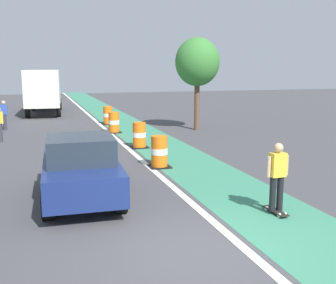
{
  "coord_description": "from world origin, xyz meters",
  "views": [
    {
      "loc": [
        -2.71,
        -6.73,
        3.37
      ],
      "look_at": [
        1.14,
        5.26,
        1.1
      ],
      "focal_mm": 43.92,
      "sensor_mm": 36.0,
      "label": 1
    }
  ],
  "objects_px": {
    "parked_sedan_nearest": "(81,169)",
    "traffic_barrel_far": "(108,116)",
    "street_tree_sidewalk": "(197,62)",
    "traffic_barrel_front": "(159,152)",
    "delivery_truck_down_block": "(44,89)",
    "traffic_barrel_back": "(114,123)",
    "skateboarder_on_lane": "(277,176)",
    "pedestrian_waiting": "(4,114)",
    "traffic_barrel_mid": "(139,135)",
    "pedestrian_crossing": "(0,123)"
  },
  "relations": [
    {
      "from": "traffic_barrel_front",
      "to": "street_tree_sidewalk",
      "type": "relative_size",
      "value": 0.22
    },
    {
      "from": "delivery_truck_down_block",
      "to": "street_tree_sidewalk",
      "type": "relative_size",
      "value": 1.55
    },
    {
      "from": "parked_sedan_nearest",
      "to": "pedestrian_waiting",
      "type": "distance_m",
      "value": 14.01
    },
    {
      "from": "traffic_barrel_front",
      "to": "pedestrian_crossing",
      "type": "relative_size",
      "value": 0.68
    },
    {
      "from": "skateboarder_on_lane",
      "to": "parked_sedan_nearest",
      "type": "relative_size",
      "value": 0.4
    },
    {
      "from": "parked_sedan_nearest",
      "to": "traffic_barrel_far",
      "type": "height_order",
      "value": "parked_sedan_nearest"
    },
    {
      "from": "parked_sedan_nearest",
      "to": "traffic_barrel_front",
      "type": "distance_m",
      "value": 4.08
    },
    {
      "from": "skateboarder_on_lane",
      "to": "traffic_barrel_mid",
      "type": "bearing_deg",
      "value": 97.02
    },
    {
      "from": "street_tree_sidewalk",
      "to": "skateboarder_on_lane",
      "type": "bearing_deg",
      "value": -103.74
    },
    {
      "from": "skateboarder_on_lane",
      "to": "pedestrian_waiting",
      "type": "distance_m",
      "value": 17.6
    },
    {
      "from": "pedestrian_waiting",
      "to": "traffic_barrel_mid",
      "type": "bearing_deg",
      "value": -51.28
    },
    {
      "from": "traffic_barrel_front",
      "to": "traffic_barrel_back",
      "type": "height_order",
      "value": "same"
    },
    {
      "from": "traffic_barrel_front",
      "to": "traffic_barrel_mid",
      "type": "bearing_deg",
      "value": 87.0
    },
    {
      "from": "traffic_barrel_mid",
      "to": "pedestrian_crossing",
      "type": "xyz_separation_m",
      "value": [
        -5.79,
        3.31,
        0.33
      ]
    },
    {
      "from": "parked_sedan_nearest",
      "to": "traffic_barrel_front",
      "type": "relative_size",
      "value": 3.83
    },
    {
      "from": "traffic_barrel_far",
      "to": "delivery_truck_down_block",
      "type": "height_order",
      "value": "delivery_truck_down_block"
    },
    {
      "from": "pedestrian_waiting",
      "to": "delivery_truck_down_block",
      "type": "bearing_deg",
      "value": 73.52
    },
    {
      "from": "parked_sedan_nearest",
      "to": "delivery_truck_down_block",
      "type": "bearing_deg",
      "value": 91.09
    },
    {
      "from": "traffic_barrel_front",
      "to": "delivery_truck_down_block",
      "type": "bearing_deg",
      "value": 100.15
    },
    {
      "from": "skateboarder_on_lane",
      "to": "pedestrian_crossing",
      "type": "xyz_separation_m",
      "value": [
        -6.88,
        12.2,
        -0.05
      ]
    },
    {
      "from": "parked_sedan_nearest",
      "to": "pedestrian_crossing",
      "type": "xyz_separation_m",
      "value": [
        -2.66,
        9.77,
        0.03
      ]
    },
    {
      "from": "pedestrian_crossing",
      "to": "delivery_truck_down_block",
      "type": "bearing_deg",
      "value": 79.16
    },
    {
      "from": "delivery_truck_down_block",
      "to": "street_tree_sidewalk",
      "type": "xyz_separation_m",
      "value": [
        7.81,
        -10.97,
        1.82
      ]
    },
    {
      "from": "traffic_barrel_back",
      "to": "parked_sedan_nearest",
      "type": "bearing_deg",
      "value": -104.66
    },
    {
      "from": "parked_sedan_nearest",
      "to": "traffic_barrel_far",
      "type": "bearing_deg",
      "value": 77.7
    },
    {
      "from": "skateboarder_on_lane",
      "to": "parked_sedan_nearest",
      "type": "height_order",
      "value": "parked_sedan_nearest"
    },
    {
      "from": "skateboarder_on_lane",
      "to": "pedestrian_crossing",
      "type": "relative_size",
      "value": 1.05
    },
    {
      "from": "traffic_barrel_front",
      "to": "street_tree_sidewalk",
      "type": "height_order",
      "value": "street_tree_sidewalk"
    },
    {
      "from": "traffic_barrel_front",
      "to": "skateboarder_on_lane",
      "type": "bearing_deg",
      "value": -76.21
    },
    {
      "from": "street_tree_sidewalk",
      "to": "traffic_barrel_back",
      "type": "bearing_deg",
      "value": 175.41
    },
    {
      "from": "parked_sedan_nearest",
      "to": "pedestrian_crossing",
      "type": "bearing_deg",
      "value": 105.21
    },
    {
      "from": "delivery_truck_down_block",
      "to": "pedestrian_crossing",
      "type": "height_order",
      "value": "delivery_truck_down_block"
    },
    {
      "from": "traffic_barrel_mid",
      "to": "street_tree_sidewalk",
      "type": "height_order",
      "value": "street_tree_sidewalk"
    },
    {
      "from": "skateboarder_on_lane",
      "to": "street_tree_sidewalk",
      "type": "relative_size",
      "value": 0.34
    },
    {
      "from": "traffic_barrel_far",
      "to": "street_tree_sidewalk",
      "type": "bearing_deg",
      "value": -40.95
    },
    {
      "from": "pedestrian_crossing",
      "to": "street_tree_sidewalk",
      "type": "distance_m",
      "value": 10.47
    },
    {
      "from": "traffic_barrel_front",
      "to": "traffic_barrel_back",
      "type": "bearing_deg",
      "value": 90.62
    },
    {
      "from": "parked_sedan_nearest",
      "to": "pedestrian_waiting",
      "type": "xyz_separation_m",
      "value": [
        -2.71,
        13.74,
        0.03
      ]
    },
    {
      "from": "traffic_barrel_back",
      "to": "pedestrian_crossing",
      "type": "relative_size",
      "value": 0.68
    },
    {
      "from": "skateboarder_on_lane",
      "to": "parked_sedan_nearest",
      "type": "xyz_separation_m",
      "value": [
        -4.23,
        2.43,
        -0.08
      ]
    },
    {
      "from": "traffic_barrel_far",
      "to": "pedestrian_crossing",
      "type": "xyz_separation_m",
      "value": [
        -5.77,
        -4.49,
        0.33
      ]
    },
    {
      "from": "street_tree_sidewalk",
      "to": "traffic_barrel_front",
      "type": "bearing_deg",
      "value": -119.97
    },
    {
      "from": "delivery_truck_down_block",
      "to": "pedestrian_crossing",
      "type": "bearing_deg",
      "value": -100.84
    },
    {
      "from": "street_tree_sidewalk",
      "to": "traffic_barrel_mid",
      "type": "bearing_deg",
      "value": -136.26
    },
    {
      "from": "traffic_barrel_front",
      "to": "pedestrian_crossing",
      "type": "height_order",
      "value": "pedestrian_crossing"
    },
    {
      "from": "traffic_barrel_front",
      "to": "street_tree_sidewalk",
      "type": "distance_m",
      "value": 9.46
    },
    {
      "from": "skateboarder_on_lane",
      "to": "pedestrian_crossing",
      "type": "bearing_deg",
      "value": 119.44
    },
    {
      "from": "traffic_barrel_mid",
      "to": "pedestrian_waiting",
      "type": "bearing_deg",
      "value": 128.72
    },
    {
      "from": "traffic_barrel_far",
      "to": "delivery_truck_down_block",
      "type": "distance_m",
      "value": 8.16
    },
    {
      "from": "traffic_barrel_back",
      "to": "traffic_barrel_far",
      "type": "bearing_deg",
      "value": 85.64
    }
  ]
}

